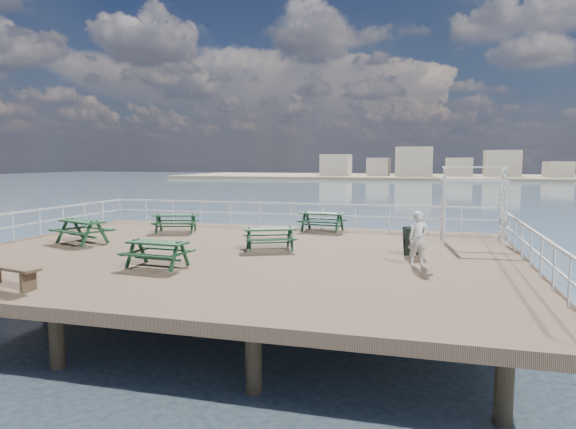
# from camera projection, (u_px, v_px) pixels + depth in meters

# --- Properties ---
(ground) EXTENTS (18.00, 14.00, 0.30)m
(ground) POSITION_uv_depth(u_px,v_px,m) (236.00, 257.00, 16.81)
(ground) COLOR brown
(ground) RESTS_ON ground
(sea_backdrop) EXTENTS (300.00, 300.00, 9.20)m
(sea_backdrop) POSITION_uv_depth(u_px,v_px,m) (453.00, 173.00, 142.14)
(sea_backdrop) COLOR #394C61
(sea_backdrop) RESTS_ON ground
(railing) EXTENTS (17.77, 13.76, 1.10)m
(railing) POSITION_uv_depth(u_px,v_px,m) (259.00, 217.00, 19.18)
(railing) COLOR silver
(railing) RESTS_ON ground
(picnic_table_a) EXTENTS (2.06, 1.82, 0.85)m
(picnic_table_a) POSITION_uv_depth(u_px,v_px,m) (176.00, 219.00, 21.46)
(picnic_table_a) COLOR #14381D
(picnic_table_a) RESTS_ON ground
(picnic_table_b) EXTENTS (1.98, 1.68, 0.88)m
(picnic_table_b) POSITION_uv_depth(u_px,v_px,m) (322.00, 218.00, 21.85)
(picnic_table_b) COLOR #14381D
(picnic_table_b) RESTS_ON ground
(picnic_table_c) EXTENTS (2.10, 1.94, 0.82)m
(picnic_table_c) POSITION_uv_depth(u_px,v_px,m) (270.00, 234.00, 17.29)
(picnic_table_c) COLOR #14381D
(picnic_table_c) RESTS_ON ground
(picnic_table_d) EXTENTS (2.34, 2.13, 0.93)m
(picnic_table_d) POSITION_uv_depth(u_px,v_px,m) (82.00, 227.00, 18.72)
(picnic_table_d) COLOR #14381D
(picnic_table_d) RESTS_ON ground
(picnic_table_e) EXTENTS (1.79, 1.48, 0.82)m
(picnic_table_e) POSITION_uv_depth(u_px,v_px,m) (157.00, 248.00, 14.43)
(picnic_table_e) COLOR #14381D
(picnic_table_e) RESTS_ON ground
(flat_bench_near) EXTENTS (1.84, 0.81, 0.51)m
(flat_bench_near) POSITION_uv_depth(u_px,v_px,m) (10.00, 271.00, 12.10)
(flat_bench_near) COLOR brown
(flat_bench_near) RESTS_ON ground
(trellis_arbor) EXTENTS (2.30, 1.30, 2.79)m
(trellis_arbor) POSITION_uv_depth(u_px,v_px,m) (473.00, 209.00, 18.65)
(trellis_arbor) COLOR silver
(trellis_arbor) RESTS_ON ground
(sandwich_board) EXTENTS (0.67, 0.59, 0.91)m
(sandwich_board) POSITION_uv_depth(u_px,v_px,m) (413.00, 241.00, 16.21)
(sandwich_board) COLOR black
(sandwich_board) RESTS_ON ground
(person) EXTENTS (0.65, 0.51, 1.56)m
(person) POSITION_uv_depth(u_px,v_px,m) (418.00, 238.00, 14.63)
(person) COLOR silver
(person) RESTS_ON ground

